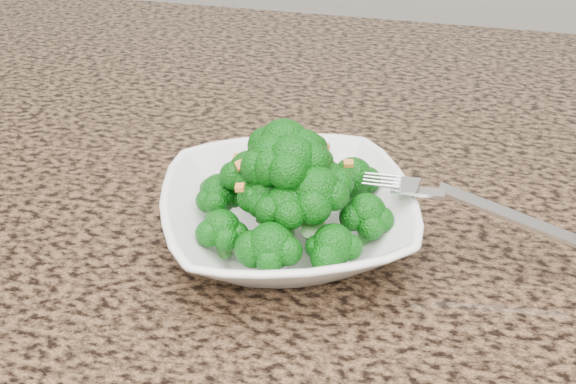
# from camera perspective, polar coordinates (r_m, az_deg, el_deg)

# --- Properties ---
(granite_counter) EXTENTS (1.64, 1.04, 0.03)m
(granite_counter) POSITION_cam_1_polar(r_m,az_deg,el_deg) (0.68, -9.78, -1.19)
(granite_counter) COLOR brown
(granite_counter) RESTS_ON cabinet
(bowl) EXTENTS (0.26, 0.26, 0.05)m
(bowl) POSITION_cam_1_polar(r_m,az_deg,el_deg) (0.58, 0.00, -2.09)
(bowl) COLOR white
(bowl) RESTS_ON granite_counter
(broccoli_pile) EXTENTS (0.18, 0.18, 0.07)m
(broccoli_pile) POSITION_cam_1_polar(r_m,az_deg,el_deg) (0.55, -0.00, 2.86)
(broccoli_pile) COLOR #0A5E0C
(broccoli_pile) RESTS_ON bowl
(garlic_topping) EXTENTS (0.11, 0.11, 0.01)m
(garlic_topping) POSITION_cam_1_polar(r_m,az_deg,el_deg) (0.53, -0.00, 6.23)
(garlic_topping) COLOR orange
(garlic_topping) RESTS_ON broccoli_pile
(fork) EXTENTS (0.19, 0.06, 0.01)m
(fork) POSITION_cam_1_polar(r_m,az_deg,el_deg) (0.57, 11.60, -0.11)
(fork) COLOR silver
(fork) RESTS_ON bowl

